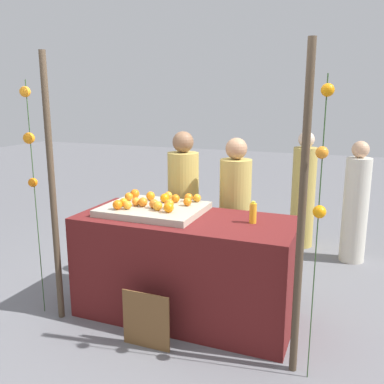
{
  "coord_description": "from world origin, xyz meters",
  "views": [
    {
      "loc": [
        1.38,
        -3.32,
        1.98
      ],
      "look_at": [
        0.0,
        0.15,
        1.14
      ],
      "focal_mm": 39.49,
      "sensor_mm": 36.0,
      "label": 1
    }
  ],
  "objects_px": {
    "stall_counter": "(186,267)",
    "vendor_left": "(183,213)",
    "orange_0": "(143,202)",
    "orange_1": "(189,197)",
    "vendor_right": "(235,221)",
    "chalkboard_sign": "(146,321)",
    "juice_bottle": "(253,213)"
  },
  "relations": [
    {
      "from": "vendor_left",
      "to": "vendor_right",
      "type": "xyz_separation_m",
      "value": [
        0.58,
        -0.02,
        -0.02
      ]
    },
    {
      "from": "vendor_right",
      "to": "vendor_left",
      "type": "bearing_deg",
      "value": 178.39
    },
    {
      "from": "vendor_left",
      "to": "juice_bottle",
      "type": "bearing_deg",
      "value": -35.59
    },
    {
      "from": "juice_bottle",
      "to": "orange_0",
      "type": "bearing_deg",
      "value": -176.59
    },
    {
      "from": "orange_0",
      "to": "juice_bottle",
      "type": "height_order",
      "value": "juice_bottle"
    },
    {
      "from": "orange_1",
      "to": "vendor_right",
      "type": "xyz_separation_m",
      "value": [
        0.36,
        0.36,
        -0.3
      ]
    },
    {
      "from": "chalkboard_sign",
      "to": "vendor_left",
      "type": "bearing_deg",
      "value": 99.91
    },
    {
      "from": "orange_0",
      "to": "vendor_right",
      "type": "height_order",
      "value": "vendor_right"
    },
    {
      "from": "chalkboard_sign",
      "to": "stall_counter",
      "type": "bearing_deg",
      "value": 81.33
    },
    {
      "from": "orange_1",
      "to": "vendor_right",
      "type": "height_order",
      "value": "vendor_right"
    },
    {
      "from": "chalkboard_sign",
      "to": "vendor_left",
      "type": "distance_m",
      "value": 1.43
    },
    {
      "from": "juice_bottle",
      "to": "vendor_right",
      "type": "height_order",
      "value": "vendor_right"
    },
    {
      "from": "orange_0",
      "to": "vendor_left",
      "type": "xyz_separation_m",
      "value": [
        0.1,
        0.71,
        -0.28
      ]
    },
    {
      "from": "juice_bottle",
      "to": "vendor_left",
      "type": "distance_m",
      "value": 1.15
    },
    {
      "from": "vendor_left",
      "to": "stall_counter",
      "type": "bearing_deg",
      "value": -65.57
    },
    {
      "from": "orange_0",
      "to": "vendor_right",
      "type": "relative_size",
      "value": 0.05
    },
    {
      "from": "vendor_left",
      "to": "orange_0",
      "type": "bearing_deg",
      "value": -98.03
    },
    {
      "from": "orange_1",
      "to": "vendor_right",
      "type": "distance_m",
      "value": 0.59
    },
    {
      "from": "vendor_right",
      "to": "stall_counter",
      "type": "bearing_deg",
      "value": -110.21
    },
    {
      "from": "stall_counter",
      "to": "vendor_left",
      "type": "distance_m",
      "value": 0.83
    },
    {
      "from": "vendor_left",
      "to": "orange_1",
      "type": "bearing_deg",
      "value": -60.48
    },
    {
      "from": "orange_0",
      "to": "juice_bottle",
      "type": "xyz_separation_m",
      "value": [
        1.01,
        0.06,
        -0.01
      ]
    },
    {
      "from": "orange_0",
      "to": "orange_1",
      "type": "height_order",
      "value": "orange_0"
    },
    {
      "from": "juice_bottle",
      "to": "chalkboard_sign",
      "type": "distance_m",
      "value": 1.24
    },
    {
      "from": "orange_0",
      "to": "vendor_right",
      "type": "bearing_deg",
      "value": 45.84
    },
    {
      "from": "stall_counter",
      "to": "orange_1",
      "type": "xyz_separation_m",
      "value": [
        -0.11,
        0.33,
        0.57
      ]
    },
    {
      "from": "orange_1",
      "to": "chalkboard_sign",
      "type": "bearing_deg",
      "value": -89.08
    },
    {
      "from": "orange_1",
      "to": "vendor_right",
      "type": "bearing_deg",
      "value": 45.05
    },
    {
      "from": "vendor_left",
      "to": "chalkboard_sign",
      "type": "bearing_deg",
      "value": -80.09
    },
    {
      "from": "chalkboard_sign",
      "to": "vendor_right",
      "type": "distance_m",
      "value": 1.44
    },
    {
      "from": "stall_counter",
      "to": "vendor_right",
      "type": "distance_m",
      "value": 0.79
    },
    {
      "from": "orange_1",
      "to": "vendor_left",
      "type": "distance_m",
      "value": 0.52
    }
  ]
}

